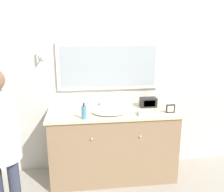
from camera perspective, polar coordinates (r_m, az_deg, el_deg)
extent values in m
plane|color=#9E998E|center=(3.25, 1.02, -20.79)|extent=(14.00, 14.00, 0.00)
cube|color=silver|center=(3.34, -0.48, 4.27)|extent=(8.00, 0.06, 2.55)
cube|color=white|center=(3.26, -0.78, 6.85)|extent=(1.33, 0.04, 0.62)
cube|color=#9EA8B2|center=(3.24, -0.74, 6.80)|extent=(1.24, 0.01, 0.53)
cylinder|color=silver|center=(3.27, -15.63, 8.69)|extent=(0.09, 0.01, 0.09)
cylinder|color=silver|center=(3.22, -15.75, 8.59)|extent=(0.02, 0.10, 0.02)
cylinder|color=white|center=(3.16, -15.97, 9.74)|extent=(0.02, 0.02, 0.14)
cube|color=#937556|center=(3.30, 0.23, -11.27)|extent=(1.58, 0.56, 0.88)
cube|color=beige|center=(3.12, 0.24, -3.80)|extent=(1.63, 0.60, 0.03)
sphere|color=silver|center=(2.91, -4.66, -9.78)|extent=(0.02, 0.02, 0.02)
sphere|color=silver|center=(2.98, 6.49, -9.18)|extent=(0.02, 0.02, 0.02)
ellipsoid|color=silver|center=(3.08, -0.51, -3.44)|extent=(0.44, 0.37, 0.03)
cylinder|color=silver|center=(3.27, -0.92, -2.34)|extent=(0.06, 0.06, 0.03)
cylinder|color=silver|center=(3.25, -0.93, -0.95)|extent=(0.02, 0.02, 0.14)
cylinder|color=silver|center=(3.20, -0.87, 0.05)|extent=(0.02, 0.07, 0.02)
cylinder|color=white|center=(3.26, -2.23, -2.14)|extent=(0.06, 0.02, 0.02)
cylinder|color=white|center=(3.28, 0.38, -2.04)|extent=(0.05, 0.02, 0.02)
cylinder|color=teal|center=(2.86, -6.41, -3.76)|extent=(0.06, 0.06, 0.15)
cylinder|color=black|center=(2.84, -6.47, -1.98)|extent=(0.02, 0.02, 0.04)
cube|color=black|center=(2.82, -6.48, -1.71)|extent=(0.02, 0.03, 0.01)
cube|color=black|center=(3.32, 8.31, -1.43)|extent=(0.21, 0.12, 0.12)
cube|color=black|center=(3.27, 8.57, -1.72)|extent=(0.15, 0.01, 0.08)
cube|color=black|center=(3.13, 13.21, -2.83)|extent=(0.11, 0.01, 0.11)
cube|color=beige|center=(3.13, 13.25, -2.87)|extent=(0.08, 0.00, 0.08)
cube|color=white|center=(3.15, -8.82, -3.20)|extent=(0.16, 0.13, 0.03)
cube|color=#A8B7C6|center=(3.03, 7.63, -3.88)|extent=(0.18, 0.13, 0.04)
cylinder|color=#33384C|center=(2.77, -21.18, -19.78)|extent=(0.11, 0.11, 0.74)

